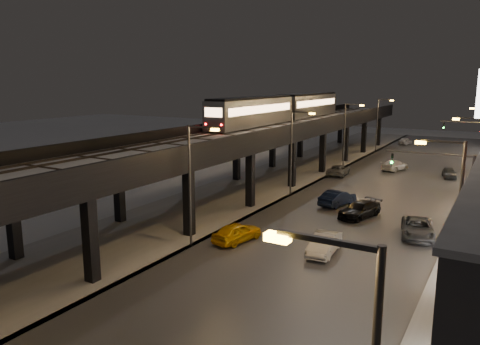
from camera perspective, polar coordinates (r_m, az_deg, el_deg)
The scene contains 25 objects.
ground at distance 26.27m, azimuth -22.27°, elevation -17.12°, with size 220.00×220.00×0.00m, color silver.
road_surface at distance 51.43m, azimuth 16.37°, elevation -2.84°, with size 17.00×120.00×0.06m, color #46474D.
under_viaduct_pavement at distance 55.99m, azimuth 2.85°, elevation -1.27°, with size 11.00×120.00×0.06m, color #9FA1A8.
elevated_viaduct at distance 52.29m, azimuth 1.32°, elevation 4.07°, with size 9.00×100.00×6.30m.
viaduct_trackbed at distance 52.31m, azimuth 1.39°, elevation 4.92°, with size 8.40×100.00×0.32m.
viaduct_parapet_streetside at distance 50.36m, azimuth 5.78°, elevation 5.15°, with size 0.30×100.00×1.10m, color black.
viaduct_parapet_far at distance 54.49m, azimuth -2.63°, elevation 5.65°, with size 0.30×100.00×1.10m, color black.
streetlight_left_1 at distance 33.64m, azimuth -5.78°, elevation -0.63°, with size 2.57×0.28×9.00m.
streetlight_right_1 at distance 27.64m, azimuth 24.60°, elevation -4.22°, with size 2.56×0.28×9.00m.
streetlight_left_2 at distance 49.16m, azimuth 6.56°, elevation 3.09°, with size 2.57×0.28×9.00m.
streetlight_right_2 at distance 45.26m, azimuth 26.90°, elevation 1.25°, with size 2.56×0.28×9.00m.
streetlight_left_3 at distance 65.95m, azimuth 12.85°, elevation 4.94°, with size 2.57×0.28×9.00m.
streetlight_left_4 at distance 83.25m, azimuth 16.57°, elevation 6.00°, with size 2.57×0.28×9.00m.
traffic_light_rig_a at distance 36.61m, azimuth 24.54°, elevation -1.81°, with size 6.10×0.34×7.00m.
traffic_light_rig_b at distance 66.19m, azimuth 27.19°, elevation 3.36°, with size 6.10×0.34×7.00m.
subway_train at distance 65.70m, azimuth 5.36°, elevation 7.88°, with size 2.93×35.80×3.50m.
car_taxi at distance 35.67m, azimuth -0.36°, elevation -7.38°, with size 1.74×4.33×1.47m, color #E6A70A.
car_near_white at distance 46.68m, azimuth 11.80°, elevation -3.11°, with size 1.61×4.61×1.52m, color black.
car_mid_silver at distance 61.62m, azimuth 11.91°, elevation 0.27°, with size 2.25×4.87×1.35m, color slate.
car_mid_dark at distance 66.83m, azimuth 18.35°, elevation 0.80°, with size 1.98×4.87×1.41m, color white.
car_far_white at distance 94.61m, azimuth 19.51°, elevation 3.60°, with size 1.56×3.87×1.32m, color #BABBC4.
car_onc_silver at distance 33.85m, azimuth 10.23°, elevation -8.63°, with size 1.52×4.37×1.44m, color #A7A7A8.
car_onc_dark at distance 39.22m, azimuth 20.84°, elevation -6.44°, with size 2.36×5.11×1.42m, color #4A4F5A.
car_onc_white at distance 43.15m, azimuth 14.38°, elevation -4.47°, with size 1.98×4.86×1.41m, color black.
car_onc_red at distance 64.16m, azimuth 24.16°, elevation -0.10°, with size 1.49×3.69×1.26m, color #3C4147.
Camera 1 is at (18.88, -13.68, 12.09)m, focal length 35.00 mm.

